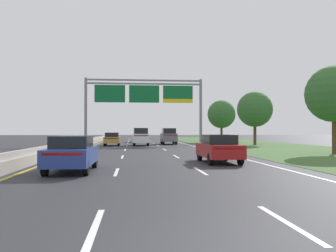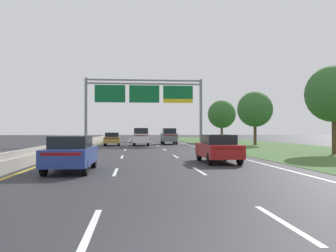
# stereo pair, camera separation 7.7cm
# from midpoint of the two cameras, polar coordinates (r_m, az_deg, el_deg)

# --- Properties ---
(ground_plane) EXTENTS (220.00, 220.00, 0.00)m
(ground_plane) POSITION_cam_midpoint_polar(r_m,az_deg,el_deg) (40.30, -3.93, -3.30)
(ground_plane) COLOR #2B2B30
(lane_striping) EXTENTS (11.96, 106.00, 0.01)m
(lane_striping) POSITION_cam_midpoint_polar(r_m,az_deg,el_deg) (39.84, -3.91, -3.32)
(lane_striping) COLOR white
(lane_striping) RESTS_ON ground
(grass_verge_right) EXTENTS (14.00, 110.00, 0.02)m
(grass_verge_right) POSITION_cam_midpoint_polar(r_m,az_deg,el_deg) (43.01, 15.02, -3.10)
(grass_verge_right) COLOR #3D602D
(grass_verge_right) RESTS_ON ground
(median_barrier_concrete) EXTENTS (0.60, 110.00, 0.85)m
(median_barrier_concrete) POSITION_cam_midpoint_polar(r_m,az_deg,el_deg) (40.65, -13.28, -2.76)
(median_barrier_concrete) COLOR #A8A399
(median_barrier_concrete) RESTS_ON ground
(overhead_sign_gantry) EXTENTS (15.06, 0.42, 8.48)m
(overhead_sign_gantry) POSITION_cam_midpoint_polar(r_m,az_deg,el_deg) (46.02, -3.74, 4.58)
(overhead_sign_gantry) COLOR gray
(overhead_sign_gantry) RESTS_ON ground
(pickup_truck_darkgreen) EXTENTS (2.07, 5.43, 2.20)m
(pickup_truck_darkgreen) POSITION_cam_midpoint_polar(r_m,az_deg,el_deg) (55.85, -4.27, -1.48)
(pickup_truck_darkgreen) COLOR #193D23
(pickup_truck_darkgreen) RESTS_ON ground
(car_white_centre_lane_suv) EXTENTS (2.01, 4.75, 2.11)m
(car_white_centre_lane_suv) POSITION_cam_midpoint_polar(r_m,az_deg,el_deg) (43.48, -4.25, -1.66)
(car_white_centre_lane_suv) COLOR silver
(car_white_centre_lane_suv) RESTS_ON ground
(car_red_right_lane_sedan) EXTENTS (1.83, 4.41, 1.57)m
(car_red_right_lane_sedan) POSITION_cam_midpoint_polar(r_m,az_deg,el_deg) (20.37, 8.07, -3.49)
(car_red_right_lane_sedan) COLOR maroon
(car_red_right_lane_sedan) RESTS_ON ground
(car_gold_left_lane_sedan) EXTENTS (1.88, 4.43, 1.57)m
(car_gold_left_lane_sedan) POSITION_cam_midpoint_polar(r_m,az_deg,el_deg) (43.54, -8.82, -2.02)
(car_gold_left_lane_sedan) COLOR #A38438
(car_gold_left_lane_sedan) RESTS_ON ground
(car_blue_left_lane_sedan) EXTENTS (1.86, 4.42, 1.57)m
(car_blue_left_lane_sedan) POSITION_cam_midpoint_polar(r_m,az_deg,el_deg) (16.34, -15.01, -4.16)
(car_blue_left_lane_sedan) COLOR navy
(car_blue_left_lane_sedan) RESTS_ON ground
(car_grey_right_lane_suv) EXTENTS (1.94, 4.72, 2.11)m
(car_grey_right_lane_suv) POSITION_cam_midpoint_polar(r_m,az_deg,el_deg) (47.45, 0.17, -1.59)
(car_grey_right_lane_suv) COLOR slate
(car_grey_right_lane_suv) RESTS_ON ground
(roadside_tree_near) EXTENTS (4.35, 4.35, 6.80)m
(roadside_tree_near) POSITION_cam_midpoint_polar(r_m,az_deg,el_deg) (30.42, 24.96, 4.63)
(roadside_tree_near) COLOR #4C3823
(roadside_tree_near) RESTS_ON ground
(roadside_tree_mid) EXTENTS (4.35, 4.35, 6.60)m
(roadside_tree_mid) POSITION_cam_midpoint_polar(r_m,az_deg,el_deg) (45.31, 13.71, 2.59)
(roadside_tree_mid) COLOR #4C3823
(roadside_tree_mid) RESTS_ON ground
(roadside_tree_far) EXTENTS (4.36, 4.36, 6.55)m
(roadside_tree_far) POSITION_cam_midpoint_polar(r_m,az_deg,el_deg) (56.59, 8.58, 1.86)
(roadside_tree_far) COLOR #4C3823
(roadside_tree_far) RESTS_ON ground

